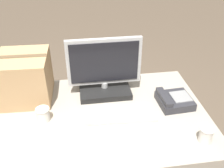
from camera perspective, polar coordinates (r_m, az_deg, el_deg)
The scene contains 7 objects.
office_desk at distance 1.89m, azimuth -9.50°, elevation -15.62°, with size 1.80×0.90×0.72m.
monitor at distance 1.77m, azimuth -1.67°, elevation 2.28°, with size 0.49×0.26×0.40m.
keyboard at distance 1.63m, azimuth 1.83°, elevation -6.56°, with size 0.44×0.19×0.03m.
desk_phone at distance 1.76m, azimuth 13.30°, elevation -3.47°, with size 0.22×0.22×0.08m.
paper_cup_left at distance 1.63m, azimuth -14.77°, elevation -6.52°, with size 0.08×0.08×0.09m.
paper_cup_right at distance 1.53m, azimuth 19.77°, elevation -10.38°, with size 0.08×0.08×0.09m.
cardboard_box at distance 1.81m, azimuth -18.38°, elevation 1.37°, with size 0.33×0.35×0.31m.
Camera 1 is at (0.12, -1.26, 1.76)m, focal length 42.00 mm.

